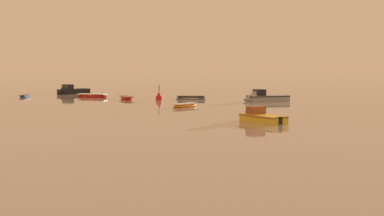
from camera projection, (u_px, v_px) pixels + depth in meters
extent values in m
ellipsoid|color=gray|center=(191.00, 98.00, 86.48)|extent=(4.46, 1.98, 0.68)
cube|color=black|center=(191.00, 96.00, 86.46)|extent=(4.11, 1.91, 0.09)
cube|color=black|center=(191.00, 97.00, 86.47)|extent=(0.43, 1.35, 0.07)
ellipsoid|color=orange|center=(185.00, 106.00, 73.47)|extent=(3.74, 3.77, 0.62)
cube|color=silver|center=(185.00, 104.00, 73.44)|extent=(3.49, 3.53, 0.08)
cube|color=silver|center=(185.00, 104.00, 73.45)|extent=(1.05, 1.03, 0.06)
cube|color=gray|center=(268.00, 99.00, 83.09)|extent=(5.83, 3.48, 1.07)
cone|color=gray|center=(249.00, 100.00, 82.30)|extent=(2.16, 2.49, 2.15)
cube|color=black|center=(268.00, 96.00, 83.04)|extent=(5.96, 3.55, 0.12)
cube|color=black|center=(259.00, 92.00, 82.65)|extent=(1.67, 1.96, 0.83)
cube|color=#384751|center=(255.00, 92.00, 82.46)|extent=(0.67, 1.65, 0.66)
cube|color=black|center=(286.00, 98.00, 83.82)|extent=(0.42, 0.50, 0.76)
ellipsoid|color=navy|center=(25.00, 96.00, 91.38)|extent=(1.45, 3.06, 0.46)
cube|color=#33383F|center=(25.00, 95.00, 91.36)|extent=(1.39, 2.83, 0.06)
cube|color=#33383F|center=(25.00, 96.00, 91.37)|extent=(0.92, 0.32, 0.05)
ellipsoid|color=red|center=(127.00, 98.00, 86.49)|extent=(2.55, 4.16, 0.62)
cube|color=brown|center=(127.00, 97.00, 86.47)|extent=(2.42, 3.85, 0.08)
cube|color=brown|center=(127.00, 97.00, 86.48)|extent=(1.23, 0.63, 0.06)
cube|color=black|center=(74.00, 92.00, 100.14)|extent=(5.13, 5.17, 1.01)
cone|color=black|center=(60.00, 93.00, 98.14)|extent=(2.57, 2.57, 2.03)
cube|color=black|center=(74.00, 90.00, 100.06)|extent=(5.24, 5.28, 0.11)
cube|color=black|center=(68.00, 87.00, 99.15)|extent=(2.01, 2.00, 0.79)
cube|color=#384751|center=(65.00, 87.00, 98.69)|extent=(1.29, 1.28, 0.63)
cube|color=black|center=(86.00, 90.00, 101.99)|extent=(0.51, 0.51, 0.72)
ellipsoid|color=red|center=(92.00, 96.00, 91.07)|extent=(4.98, 3.08, 0.74)
cube|color=silver|center=(92.00, 94.00, 91.04)|extent=(4.62, 2.92, 0.10)
cube|color=silver|center=(92.00, 95.00, 91.05)|extent=(0.76, 1.47, 0.07)
cube|color=gold|center=(263.00, 120.00, 56.32)|extent=(4.07, 5.05, 0.93)
cone|color=gold|center=(247.00, 118.00, 58.37)|extent=(2.35, 2.21, 1.86)
cube|color=brown|center=(263.00, 116.00, 56.33)|extent=(4.16, 5.17, 0.10)
cube|color=brown|center=(256.00, 110.00, 57.19)|extent=(1.84, 1.72, 0.72)
cube|color=#384751|center=(252.00, 109.00, 57.65)|extent=(1.34, 0.93, 0.57)
cube|color=black|center=(280.00, 120.00, 54.39)|extent=(0.47, 0.44, 0.66)
cylinder|color=red|center=(159.00, 99.00, 85.23)|extent=(0.90, 0.90, 0.70)
cone|color=red|center=(159.00, 94.00, 85.17)|extent=(0.72, 0.72, 0.70)
cylinder|color=black|center=(159.00, 88.00, 85.11)|extent=(0.10, 0.10, 0.90)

